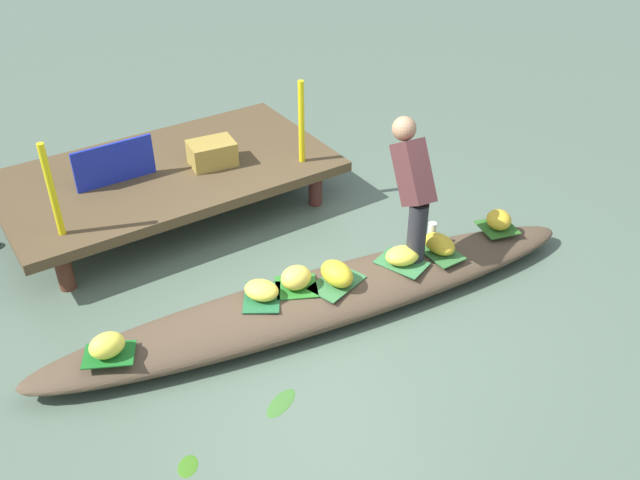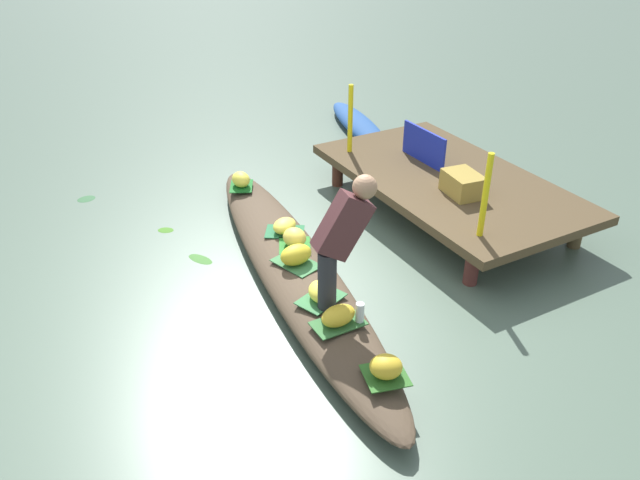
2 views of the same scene
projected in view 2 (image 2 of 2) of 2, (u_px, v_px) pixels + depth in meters
name	position (u px, v px, depth m)	size (l,w,h in m)	color
canal_water	(295.00, 280.00, 6.22)	(40.00, 40.00, 0.00)	#4F6353
dock_platform	(448.00, 182.00, 7.23)	(3.20, 1.80, 0.47)	#4D3D26
vendor_boat	(294.00, 269.00, 6.15)	(4.78, 0.72, 0.26)	#4D3D2C
moored_boat	(359.00, 125.00, 9.69)	(2.22, 0.44, 0.22)	#254D8F
leaf_mat_0	(241.00, 186.00, 7.46)	(0.36, 0.26, 0.01)	#176120
banana_bunch_0	(241.00, 179.00, 7.41)	(0.26, 0.20, 0.18)	#F3E548
leaf_mat_1	(285.00, 232.00, 6.51)	(0.39, 0.28, 0.01)	#216238
banana_bunch_1	(285.00, 226.00, 6.48)	(0.28, 0.22, 0.14)	#F9DF4A
leaf_mat_2	(296.00, 263.00, 5.99)	(0.45, 0.28, 0.01)	#35703D
banana_bunch_2	(296.00, 255.00, 5.94)	(0.32, 0.22, 0.19)	gold
leaf_mat_3	(295.00, 245.00, 6.27)	(0.31, 0.33, 0.01)	#277426
banana_bunch_3	(295.00, 237.00, 6.23)	(0.22, 0.26, 0.19)	#F1D04C
leaf_mat_4	(338.00, 323.00, 5.19)	(0.43, 0.26, 0.01)	#316832
banana_bunch_4	(338.00, 316.00, 5.15)	(0.31, 0.20, 0.16)	gold
leaf_mat_5	(385.00, 375.00, 4.65)	(0.31, 0.32, 0.01)	#2B6221
banana_bunch_5	(386.00, 367.00, 4.61)	(0.22, 0.24, 0.17)	gold
leaf_mat_6	(321.00, 299.00, 5.49)	(0.41, 0.28, 0.01)	#367540
banana_bunch_6	(321.00, 292.00, 5.45)	(0.29, 0.21, 0.15)	#F9E546
vendor_person	(342.00, 236.00, 5.08)	(0.25, 0.54, 1.19)	#28282D
water_bottle	(360.00, 313.00, 5.17)	(0.07, 0.07, 0.18)	silver
market_banner	(424.00, 146.00, 7.47)	(0.77, 0.03, 0.40)	#1827A0
railing_post_west	(350.00, 119.00, 7.64)	(0.06, 0.06, 0.84)	yellow
railing_post_east	(485.00, 196.00, 5.83)	(0.06, 0.06, 0.84)	yellow
produce_crate	(463.00, 184.00, 6.75)	(0.44, 0.32, 0.24)	olive
drifting_plant_0	(166.00, 230.00, 7.07)	(0.18, 0.13, 0.01)	#38701B
drifting_plant_1	(200.00, 259.00, 6.54)	(0.31, 0.14, 0.01)	#3A6F2B
drifting_plant_2	(86.00, 199.00, 7.75)	(0.22, 0.18, 0.01)	#2F5C35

